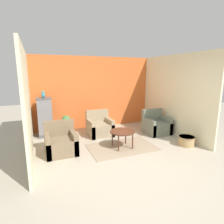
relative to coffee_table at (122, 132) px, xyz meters
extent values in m
plane|color=#B2A893|center=(-0.10, -1.19, -0.44)|extent=(20.00, 20.00, 0.00)
cube|color=orange|center=(-0.10, 2.26, 0.87)|extent=(4.53, 0.06, 2.62)
cube|color=beige|center=(-2.33, 0.52, 0.87)|extent=(0.06, 3.42, 2.62)
cube|color=beige|center=(2.14, 0.52, 0.87)|extent=(0.06, 3.42, 2.62)
cube|color=gray|center=(0.00, 0.00, -0.43)|extent=(1.85, 1.18, 0.01)
cylinder|color=#512D1E|center=(0.00, 0.00, 0.03)|extent=(0.68, 0.68, 0.04)
cylinder|color=#512D1E|center=(-0.21, -0.21, -0.21)|extent=(0.04, 0.04, 0.44)
cylinder|color=#512D1E|center=(0.21, -0.21, -0.21)|extent=(0.04, 0.04, 0.44)
cylinder|color=#512D1E|center=(-0.21, 0.21, -0.21)|extent=(0.04, 0.04, 0.44)
cylinder|color=#512D1E|center=(0.21, 0.21, -0.21)|extent=(0.04, 0.04, 0.44)
cube|color=#7A664C|center=(-1.62, 0.24, -0.23)|extent=(0.77, 0.73, 0.40)
cube|color=#7A664C|center=(-1.62, 0.53, 0.17)|extent=(0.77, 0.14, 0.41)
cube|color=#7A664C|center=(-1.95, 0.24, -0.16)|extent=(0.12, 0.73, 0.55)
cube|color=#7A664C|center=(-1.30, 0.24, -0.16)|extent=(0.12, 0.73, 0.55)
cube|color=slate|center=(1.61, 0.65, -0.23)|extent=(0.77, 0.73, 0.40)
cube|color=slate|center=(1.61, 0.95, 0.17)|extent=(0.77, 0.14, 0.41)
cube|color=slate|center=(1.28, 0.65, -0.16)|extent=(0.12, 0.73, 0.55)
cube|color=slate|center=(1.93, 0.65, -0.16)|extent=(0.12, 0.73, 0.55)
cube|color=#9E896B|center=(-0.24, 1.22, -0.23)|extent=(0.77, 0.73, 0.40)
cube|color=#9E896B|center=(-0.24, 1.51, 0.17)|extent=(0.77, 0.14, 0.41)
cube|color=#9E896B|center=(-0.56, 1.22, -0.16)|extent=(0.12, 0.73, 0.55)
cube|color=#9E896B|center=(0.09, 1.22, -0.16)|extent=(0.12, 0.73, 0.55)
cube|color=#555559|center=(-1.91, 1.82, -0.38)|extent=(0.44, 0.44, 0.11)
cube|color=gray|center=(-1.91, 1.82, 0.23)|extent=(0.44, 0.44, 1.12)
cube|color=#555559|center=(-1.91, 1.82, 0.81)|extent=(0.46, 0.46, 0.03)
ellipsoid|color=teal|center=(-1.91, 1.82, 0.91)|extent=(0.11, 0.13, 0.17)
sphere|color=teal|center=(-1.91, 1.81, 1.01)|extent=(0.09, 0.09, 0.09)
cone|color=gold|center=(-1.91, 1.77, 1.00)|extent=(0.04, 0.04, 0.04)
cone|color=teal|center=(-1.91, 1.88, 0.89)|extent=(0.05, 0.11, 0.15)
cylinder|color=#66605B|center=(-1.27, 1.64, -0.34)|extent=(0.29, 0.29, 0.20)
cylinder|color=brown|center=(-1.27, 1.64, -0.12)|extent=(0.04, 0.04, 0.23)
sphere|color=#427F42|center=(-1.27, 1.64, 0.09)|extent=(0.29, 0.29, 0.29)
sphere|color=#427F42|center=(-1.34, 1.67, 0.04)|extent=(0.17, 0.17, 0.17)
sphere|color=#427F42|center=(-1.19, 1.62, 0.06)|extent=(0.16, 0.16, 0.16)
cylinder|color=tan|center=(1.76, -0.56, -0.30)|extent=(0.44, 0.44, 0.27)
cylinder|color=olive|center=(1.76, -0.56, -0.18)|extent=(0.46, 0.46, 0.02)
camera|label=1|loc=(-2.13, -4.43, 1.62)|focal=30.00mm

